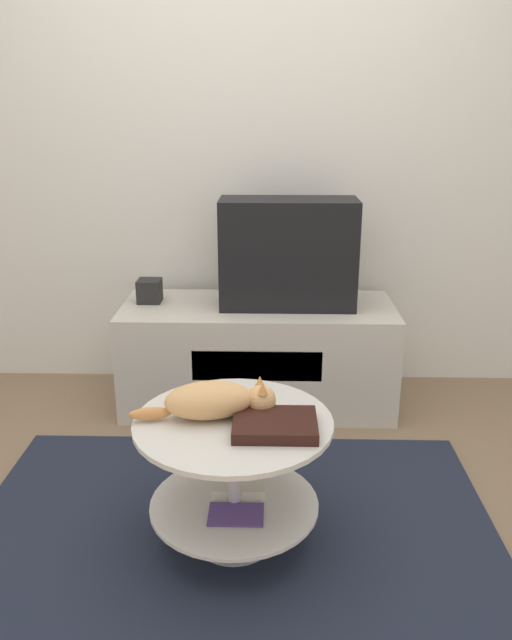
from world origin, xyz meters
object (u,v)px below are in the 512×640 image
Objects in this scene: dvd_box at (275,425)px; speaker at (150,291)px; tv at (288,254)px; cat at (215,400)px.

speaker is at bearing 116.87° from dvd_box.
tv is 1.36× the size of cat.
speaker is (-0.71, 0.05, -0.21)m from tv.
tv is at bearing -3.66° from speaker.
speaker is 1.26m from cat.
cat is (-0.27, -1.14, -0.25)m from tv.
tv is 5.68× the size of speaker.
dvd_box is 0.55× the size of cat.
tv reaches higher than speaker.
tv is 2.46× the size of dvd_box.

